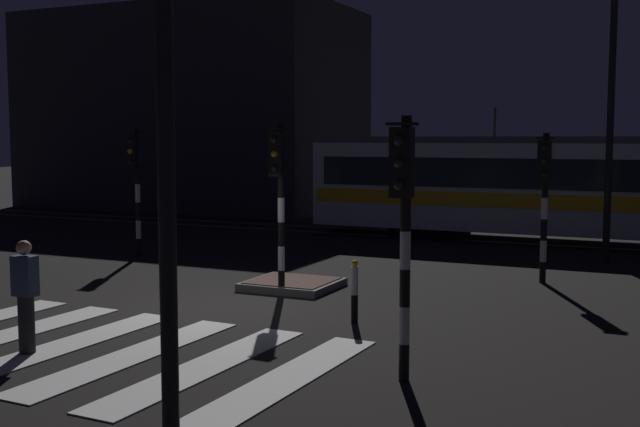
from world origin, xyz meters
The scene contains 14 objects.
ground_plane centered at (0.00, 0.00, 0.00)m, with size 120.00×120.00×0.00m, color black.
rail_near centered at (0.00, 11.63, 0.01)m, with size 80.00×0.12×0.03m, color #59595E.
rail_far centered at (0.00, 13.07, 0.01)m, with size 80.00×0.12×0.03m, color #59595E.
crosswalk_zebra centered at (0.00, -3.25, 0.01)m, with size 7.30×4.77×0.02m.
traffic_island centered at (0.39, 2.44, 0.09)m, with size 1.85×1.68×0.18m.
traffic_light_median_centre centered at (0.48, 1.67, 2.30)m, with size 0.36×0.42×3.49m.
traffic_light_corner_far_right centered at (5.14, 5.26, 2.19)m, with size 0.36×0.42×3.32m.
traffic_light_corner_far_left centered at (-5.41, 4.57, 2.28)m, with size 0.36×0.42×3.45m.
traffic_light_corner_near_right centered at (4.67, -2.78, 2.31)m, with size 0.36×0.42×3.50m.
street_lamp_trackside_right centered at (6.14, 8.71, 4.61)m, with size 0.44×1.21×7.28m.
tram centered at (4.88, 12.34, 1.75)m, with size 16.46×2.58×4.15m.
pedestrian_waiting_at_kerb centered at (-0.85, -3.84, 0.88)m, with size 0.36×0.24×1.71m.
bollard_island_edge centered at (2.82, 0.05, 0.56)m, with size 0.12×0.12×1.11m.
building_backdrop centered at (-13.19, 18.75, 4.46)m, with size 14.81×8.00×8.93m, color #2D2D33.
Camera 1 is at (7.98, -12.41, 3.22)m, focal length 44.30 mm.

